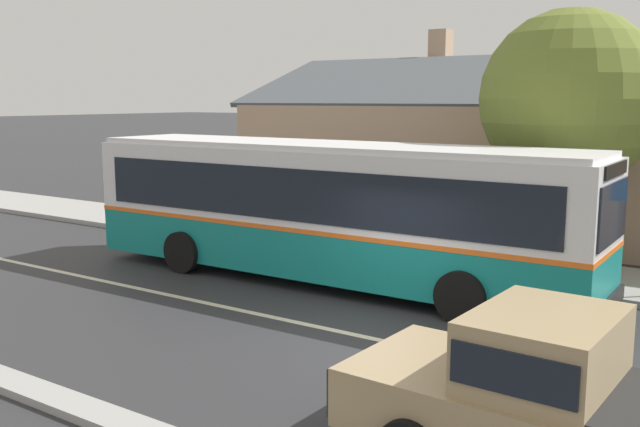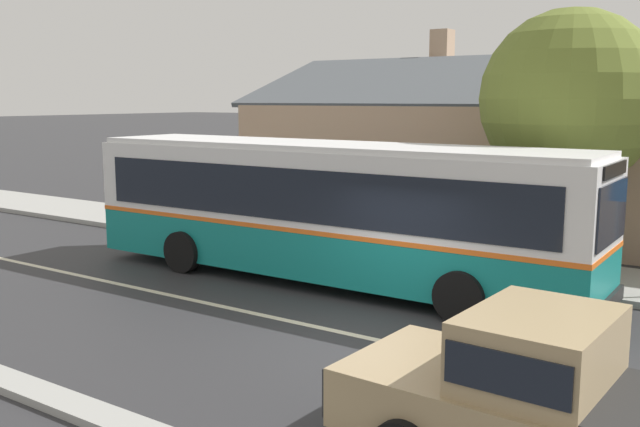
% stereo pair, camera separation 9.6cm
% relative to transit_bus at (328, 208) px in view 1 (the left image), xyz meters
% --- Properties ---
extents(ground_plane, '(300.00, 300.00, 0.00)m').
position_rel_transit_bus_xyz_m(ground_plane, '(2.57, -2.90, -1.69)').
color(ground_plane, '#2D2D30').
extents(sidewalk_far, '(60.00, 3.00, 0.15)m').
position_rel_transit_bus_xyz_m(sidewalk_far, '(2.57, 3.10, -1.62)').
color(sidewalk_far, '#9E9E99').
rests_on(sidewalk_far, ground).
extents(lane_divider_stripe, '(60.00, 0.16, 0.01)m').
position_rel_transit_bus_xyz_m(lane_divider_stripe, '(2.57, -2.90, -1.69)').
color(lane_divider_stripe, beige).
rests_on(lane_divider_stripe, ground).
extents(community_building, '(21.81, 10.03, 6.63)m').
position_rel_transit_bus_xyz_m(community_building, '(3.20, 10.54, 0.38)').
color(community_building, tan).
rests_on(community_building, ground).
extents(transit_bus, '(12.21, 2.85, 3.15)m').
position_rel_transit_bus_xyz_m(transit_bus, '(0.00, 0.00, 0.00)').
color(transit_bus, '#147F7A').
rests_on(transit_bus, ground).
extents(pickup_truck_tan, '(5.82, 2.43, 1.88)m').
position_rel_transit_bus_xyz_m(pickup_truck_tan, '(7.18, -5.90, -0.77)').
color(pickup_truck_tan, tan).
rests_on(pickup_truck_tan, ground).
extents(bench_by_building, '(1.72, 0.51, 0.94)m').
position_rel_transit_bus_xyz_m(bench_by_building, '(-7.70, 2.52, -1.12)').
color(bench_by_building, brown).
rests_on(bench_by_building, sidewalk_far).
extents(bench_down_street, '(1.83, 0.51, 0.94)m').
position_rel_transit_bus_xyz_m(bench_down_street, '(-3.38, 2.60, -1.12)').
color(bench_down_street, brown).
rests_on(bench_down_street, sidewalk_far).
extents(street_tree_primary, '(4.14, 4.14, 6.19)m').
position_rel_transit_bus_xyz_m(street_tree_primary, '(4.17, 3.81, 2.41)').
color(street_tree_primary, '#4C3828').
rests_on(street_tree_primary, ground).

